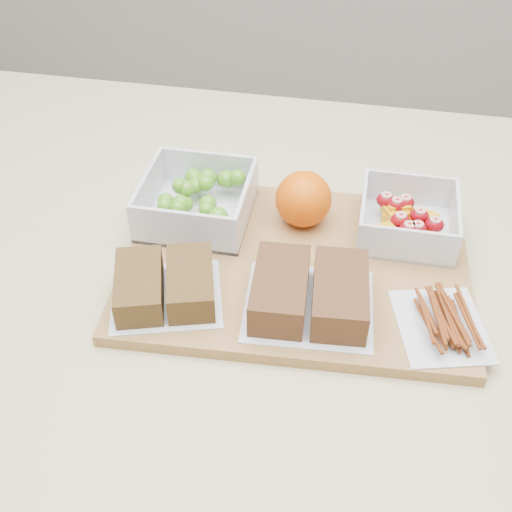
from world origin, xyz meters
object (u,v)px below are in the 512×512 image
(sandwich_bag_left, at_px, (165,285))
(sandwich_bag_center, at_px, (310,293))
(grape_container, at_px, (199,201))
(orange, at_px, (303,199))
(pretzel_bag, at_px, (443,319))
(fruit_container, at_px, (407,220))
(cutting_board, at_px, (296,267))

(sandwich_bag_left, height_order, sandwich_bag_center, sandwich_bag_center)
(grape_container, height_order, orange, orange)
(orange, distance_m, sandwich_bag_center, 0.15)
(orange, relative_size, pretzel_bag, 0.54)
(grape_container, height_order, fruit_container, grape_container)
(cutting_board, bearing_deg, grape_container, 151.19)
(cutting_board, relative_size, orange, 5.77)
(cutting_board, relative_size, pretzel_bag, 3.14)
(fruit_container, xyz_separation_m, pretzel_bag, (0.04, -0.16, -0.01))
(orange, height_order, sandwich_bag_center, orange)
(sandwich_bag_center, bearing_deg, orange, 100.55)
(fruit_container, distance_m, pretzel_bag, 0.16)
(cutting_board, height_order, sandwich_bag_left, sandwich_bag_left)
(sandwich_bag_center, bearing_deg, fruit_container, 55.65)
(fruit_container, xyz_separation_m, sandwich_bag_left, (-0.27, -0.17, -0.00))
(sandwich_bag_left, bearing_deg, grape_container, 90.04)
(sandwich_bag_left, bearing_deg, pretzel_bag, 2.30)
(grape_container, xyz_separation_m, sandwich_bag_left, (0.00, -0.15, -0.01))
(fruit_container, bearing_deg, orange, -179.02)
(grape_container, relative_size, orange, 1.89)
(fruit_container, bearing_deg, pretzel_bag, -74.95)
(sandwich_bag_left, relative_size, sandwich_bag_center, 0.99)
(cutting_board, xyz_separation_m, pretzel_bag, (0.17, -0.07, 0.02))
(grape_container, xyz_separation_m, sandwich_bag_center, (0.16, -0.14, -0.00))
(sandwich_bag_center, bearing_deg, pretzel_bag, -1.36)
(fruit_container, height_order, sandwich_bag_center, fruit_container)
(sandwich_bag_left, bearing_deg, fruit_container, 32.25)
(orange, bearing_deg, sandwich_bag_center, -79.45)
(fruit_container, relative_size, orange, 1.66)
(pretzel_bag, bearing_deg, sandwich_bag_center, 178.64)
(grape_container, bearing_deg, fruit_container, 3.38)
(grape_container, relative_size, pretzel_bag, 1.03)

